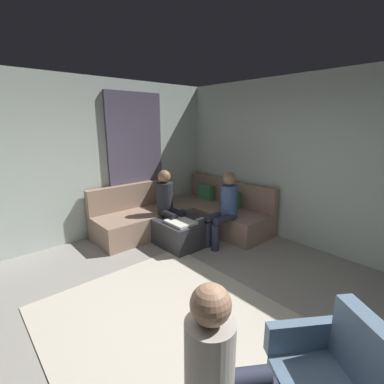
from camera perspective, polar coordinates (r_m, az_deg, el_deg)
ground_plane at (r=2.94m, az=-3.37°, el=-29.39°), size 6.00×6.00×0.10m
wall_back at (r=4.59m, az=26.74°, el=4.93°), size 6.00×0.12×2.70m
wall_left at (r=4.85m, az=-25.65°, el=5.47°), size 0.12×6.00×2.70m
curtain_panel at (r=5.27m, az=-11.52°, el=6.09°), size 0.06×1.10×2.50m
area_rug at (r=3.07m, az=-4.30°, el=-25.80°), size 2.60×2.20×0.01m
sectional_couch at (r=5.21m, az=-1.22°, el=-4.71°), size 2.10×2.55×0.87m
ottoman at (r=4.60m, az=-1.95°, el=-8.28°), size 0.76×0.76×0.42m
folded_blanket at (r=4.38m, az=-2.36°, el=-6.27°), size 0.44×0.36×0.04m
coffee_mug at (r=4.78m, az=-1.98°, el=-4.11°), size 0.08×0.08×0.10m
game_remote at (r=4.53m, az=1.64°, el=-5.64°), size 0.05×0.15×0.02m
person_on_couch_back at (r=4.50m, az=6.82°, el=-2.85°), size 0.30×0.60×1.20m
person_on_couch_side at (r=4.68m, az=-4.98°, el=-2.14°), size 0.60×0.30×1.20m
person_on_armchair at (r=1.83m, az=7.08°, el=-32.71°), size 0.50×0.58×1.18m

